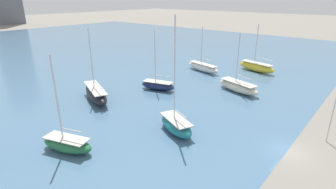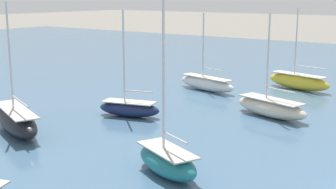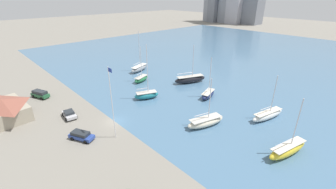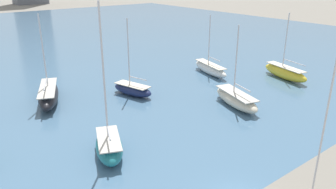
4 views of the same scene
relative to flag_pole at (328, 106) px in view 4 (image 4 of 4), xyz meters
The scene contains 8 objects.
harbor_water 73.38m from the flag_pole, 94.02° to the left, with size 180.00×140.00×0.00m.
flag_pole is the anchor object (origin of this frame).
sailboat_cream 19.23m from the flag_pole, 60.03° to the left, with size 4.77×8.88×10.30m.
sailboat_yellow 31.14m from the flag_pole, 37.61° to the left, with size 4.05×9.21×10.39m.
sailboat_navy 28.05m from the flag_pole, 88.57° to the left, with size 3.98×6.85×10.62m.
sailboat_white 32.95m from the flag_pole, 59.45° to the left, with size 3.93×9.38×9.83m.
sailboat_black 33.63m from the flag_pole, 106.84° to the left, with size 6.06×10.20×11.50m.
sailboat_teal 18.88m from the flag_pole, 122.88° to the left, with size 4.75×6.79×14.12m.
Camera 4 is at (-16.68, -12.60, 16.33)m, focal length 35.00 mm.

